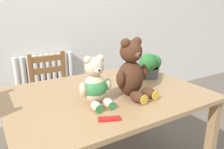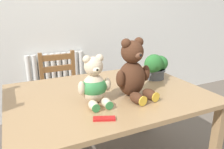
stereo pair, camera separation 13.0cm
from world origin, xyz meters
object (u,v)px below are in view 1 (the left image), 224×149
(potted_plant, at_px, (149,65))
(chocolate_bar, at_px, (109,119))
(wooden_chair_behind, at_px, (54,95))
(teddy_bear_left, at_px, (95,85))
(teddy_bear_right, at_px, (132,71))

(potted_plant, height_order, chocolate_bar, potted_plant)
(wooden_chair_behind, relative_size, chocolate_bar, 7.04)
(teddy_bear_left, height_order, teddy_bear_right, teddy_bear_right)
(wooden_chair_behind, distance_m, chocolate_bar, 1.24)
(chocolate_bar, bearing_deg, wooden_chair_behind, 88.35)
(teddy_bear_right, height_order, potted_plant, teddy_bear_right)
(teddy_bear_left, bearing_deg, potted_plant, -158.80)
(potted_plant, relative_size, chocolate_bar, 2.06)
(teddy_bear_left, distance_m, teddy_bear_right, 0.28)
(teddy_bear_right, bearing_deg, wooden_chair_behind, -82.85)
(teddy_bear_left, bearing_deg, teddy_bear_right, 179.37)
(wooden_chair_behind, height_order, chocolate_bar, wooden_chair_behind)
(wooden_chair_behind, height_order, teddy_bear_right, teddy_bear_right)
(wooden_chair_behind, height_order, potted_plant, potted_plant)
(teddy_bear_right, relative_size, chocolate_bar, 3.28)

